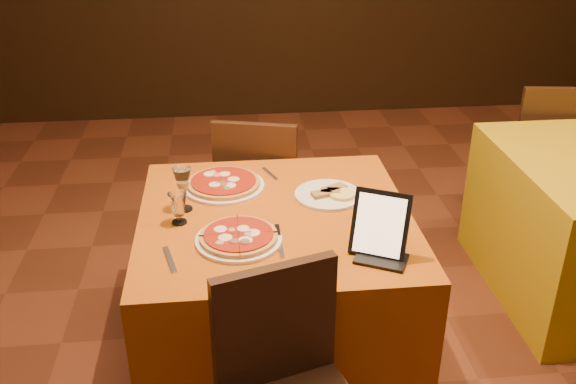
{
  "coord_description": "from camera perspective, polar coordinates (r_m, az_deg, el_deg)",
  "views": [
    {
      "loc": [
        -0.31,
        -2.04,
        2.0
      ],
      "look_at": [
        -0.07,
        0.21,
        0.86
      ],
      "focal_mm": 40.0,
      "sensor_mm": 36.0,
      "label": 1
    }
  ],
  "objects": [
    {
      "name": "knife",
      "position": [
        2.4,
        -0.74,
        -4.61
      ],
      "size": [
        0.02,
        0.2,
        0.01
      ],
      "primitive_type": "cube",
      "rotation": [
        0.0,
        0.0,
        1.57
      ],
      "color": "#A9A9AF",
      "rests_on": "main_table"
    },
    {
      "name": "cutlet_dish",
      "position": [
        2.74,
        3.59,
        -0.15
      ],
      "size": [
        0.29,
        0.29,
        0.03
      ],
      "rotation": [
        0.0,
        0.0,
        -0.15
      ],
      "color": "white",
      "rests_on": "main_table"
    },
    {
      "name": "fork_near",
      "position": [
        2.34,
        -10.46,
        -5.93
      ],
      "size": [
        0.06,
        0.18,
        0.01
      ],
      "primitive_type": "cube",
      "rotation": [
        0.0,
        0.0,
        1.82
      ],
      "color": "#B0B1B7",
      "rests_on": "main_table"
    },
    {
      "name": "main_table",
      "position": [
        2.8,
        -1.07,
        -8.76
      ],
      "size": [
        1.1,
        1.1,
        0.75
      ],
      "primitive_type": "cube",
      "color": "#AB500B",
      "rests_on": "floor"
    },
    {
      "name": "tablet",
      "position": [
        2.31,
        8.18,
        -2.86
      ],
      "size": [
        0.23,
        0.18,
        0.24
      ],
      "primitive_type": "cube",
      "rotation": [
        -0.35,
        0.0,
        -0.47
      ],
      "color": "black",
      "rests_on": "main_table"
    },
    {
      "name": "water_glass",
      "position": [
        2.55,
        -9.73,
        -1.44
      ],
      "size": [
        0.07,
        0.07,
        0.13
      ],
      "primitive_type": null,
      "rotation": [
        0.0,
        0.0,
        0.13
      ],
      "color": "white",
      "rests_on": "main_table"
    },
    {
      "name": "pizza_far",
      "position": [
        2.83,
        -5.74,
        0.68
      ],
      "size": [
        0.36,
        0.36,
        0.03
      ],
      "rotation": [
        0.0,
        0.0,
        -0.39
      ],
      "color": "white",
      "rests_on": "main_table"
    },
    {
      "name": "chair_side_far",
      "position": [
        4.25,
        21.35,
        3.53
      ],
      "size": [
        0.48,
        0.48,
        0.91
      ],
      "primitive_type": null,
      "rotation": [
        0.0,
        0.0,
        3.0
      ],
      "color": "black",
      "rests_on": "floor"
    },
    {
      "name": "wine_glass",
      "position": [
        2.63,
        -9.29,
        0.27
      ],
      "size": [
        0.1,
        0.1,
        0.19
      ],
      "primitive_type": null,
      "rotation": [
        0.0,
        0.0,
        -0.18
      ],
      "color": "#DBC47C",
      "rests_on": "main_table"
    },
    {
      "name": "fork_far",
      "position": [
        2.94,
        -1.62,
        1.63
      ],
      "size": [
        0.07,
        0.14,
        0.01
      ],
      "primitive_type": "cube",
      "rotation": [
        0.0,
        0.0,
        1.95
      ],
      "color": "silver",
      "rests_on": "main_table"
    },
    {
      "name": "pizza_near",
      "position": [
        2.42,
        -4.41,
        -4.09
      ],
      "size": [
        0.33,
        0.33,
        0.03
      ],
      "rotation": [
        0.0,
        0.0,
        -0.42
      ],
      "color": "white",
      "rests_on": "main_table"
    },
    {
      "name": "chair_main_far",
      "position": [
        3.45,
        -2.27,
        0.12
      ],
      "size": [
        0.51,
        0.51,
        0.91
      ],
      "primitive_type": null,
      "rotation": [
        0.0,
        0.0,
        2.89
      ],
      "color": "black",
      "rests_on": "floor"
    }
  ]
}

